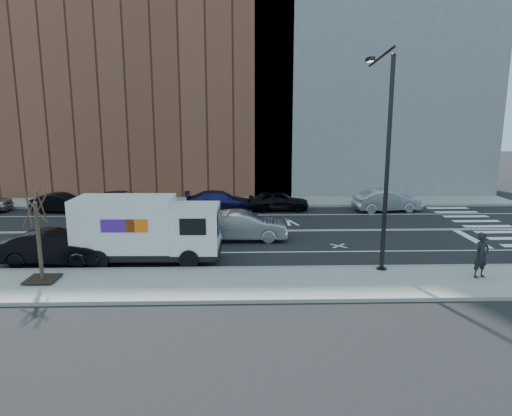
{
  "coord_description": "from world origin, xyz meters",
  "views": [
    {
      "loc": [
        1.06,
        -25.95,
        6.63
      ],
      "look_at": [
        1.8,
        -0.16,
        1.4
      ],
      "focal_mm": 32.0,
      "sensor_mm": 36.0,
      "label": 1
    }
  ],
  "objects": [
    {
      "name": "road_markings",
      "position": [
        0.0,
        0.0,
        0.0
      ],
      "size": [
        40.0,
        8.6,
        0.01
      ],
      "primitive_type": null,
      "color": "white",
      "rests_on": "ground"
    },
    {
      "name": "sidewalk_near",
      "position": [
        0.0,
        -8.8,
        0.07
      ],
      "size": [
        44.0,
        3.6,
        0.15
      ],
      "primitive_type": "cube",
      "color": "gray",
      "rests_on": "ground"
    },
    {
      "name": "near_parked_rear_a",
      "position": [
        -7.5,
        -5.85,
        0.77
      ],
      "size": [
        4.79,
        1.93,
        1.55
      ],
      "primitive_type": "imported",
      "rotation": [
        0.0,
        0.0,
        1.51
      ],
      "color": "black",
      "rests_on": "ground"
    },
    {
      "name": "streetlight",
      "position": [
        7.0,
        -6.91,
        5.08
      ],
      "size": [
        0.44,
        4.02,
        9.34
      ],
      "color": "black",
      "rests_on": "ground"
    },
    {
      "name": "bldg_brick",
      "position": [
        -8.0,
        15.6,
        11.0
      ],
      "size": [
        26.0,
        10.0,
        22.0
      ],
      "primitive_type": "cube",
      "color": "brown",
      "rests_on": "ground"
    },
    {
      "name": "bldg_concrete",
      "position": [
        12.0,
        15.6,
        13.0
      ],
      "size": [
        20.0,
        10.0,
        26.0
      ],
      "primitive_type": "cube",
      "color": "slate",
      "rests_on": "ground"
    },
    {
      "name": "sidewalk_far",
      "position": [
        0.0,
        8.8,
        0.07
      ],
      "size": [
        44.0,
        3.6,
        0.15
      ],
      "primitive_type": "cube",
      "color": "gray",
      "rests_on": "ground"
    },
    {
      "name": "ground",
      "position": [
        0.0,
        0.0,
        0.0
      ],
      "size": [
        120.0,
        120.0,
        0.0
      ],
      "primitive_type": "plane",
      "color": "black",
      "rests_on": "ground"
    },
    {
      "name": "curb_far",
      "position": [
        0.0,
        7.0,
        0.08
      ],
      "size": [
        44.0,
        0.25,
        0.17
      ],
      "primitive_type": "cube",
      "color": "gray",
      "rests_on": "ground"
    },
    {
      "name": "fedex_van",
      "position": [
        -3.38,
        -5.6,
        1.59
      ],
      "size": [
        6.66,
        2.47,
        3.02
      ],
      "rotation": [
        0.0,
        0.0,
        -0.02
      ],
      "color": "black",
      "rests_on": "ground"
    },
    {
      "name": "far_parked_b",
      "position": [
        -11.63,
        5.67,
        0.67
      ],
      "size": [
        4.19,
        1.85,
        1.34
      ],
      "primitive_type": "imported",
      "rotation": [
        0.0,
        0.0,
        1.46
      ],
      "color": "black",
      "rests_on": "ground"
    },
    {
      "name": "crosswalk",
      "position": [
        16.0,
        0.0,
        0.0
      ],
      "size": [
        3.0,
        14.0,
        0.01
      ],
      "primitive_type": null,
      "color": "white",
      "rests_on": "ground"
    },
    {
      "name": "pedestrian",
      "position": [
        10.7,
        -8.52,
        1.09
      ],
      "size": [
        0.8,
        0.66,
        1.87
      ],
      "primitive_type": "imported",
      "rotation": [
        0.0,
        0.0,
        0.35
      ],
      "color": "black",
      "rests_on": "sidewalk_near"
    },
    {
      "name": "street_tree",
      "position": [
        -7.0,
        -8.4,
        1.45
      ],
      "size": [
        1.2,
        1.2,
        3.75
      ],
      "color": "black",
      "rests_on": "ground"
    },
    {
      "name": "driving_sedan",
      "position": [
        1.02,
        -2.0,
        0.78
      ],
      "size": [
        4.77,
        1.69,
        1.57
      ],
      "primitive_type": "imported",
      "rotation": [
        0.0,
        0.0,
        1.58
      ],
      "color": "#B1B2B7",
      "rests_on": "ground"
    },
    {
      "name": "curb_near",
      "position": [
        0.0,
        -7.0,
        0.08
      ],
      "size": [
        44.0,
        0.25,
        0.17
      ],
      "primitive_type": "cube",
      "color": "gray",
      "rests_on": "ground"
    },
    {
      "name": "far_parked_e",
      "position": [
        3.54,
        5.77,
        0.73
      ],
      "size": [
        4.32,
        1.78,
        1.46
      ],
      "primitive_type": "imported",
      "rotation": [
        0.0,
        0.0,
        1.56
      ],
      "color": "black",
      "rests_on": "ground"
    },
    {
      "name": "far_parked_c",
      "position": [
        -7.44,
        6.06,
        0.7
      ],
      "size": [
        5.09,
        2.43,
        1.4
      ],
      "primitive_type": "imported",
      "rotation": [
        0.0,
        0.0,
        1.55
      ],
      "color": "#43454A",
      "rests_on": "ground"
    },
    {
      "name": "far_parked_d",
      "position": [
        -0.56,
        5.75,
        0.72
      ],
      "size": [
        5.12,
        2.49,
        1.43
      ],
      "primitive_type": "imported",
      "rotation": [
        0.0,
        0.0,
        1.67
      ],
      "color": "#16194E",
      "rests_on": "ground"
    },
    {
      "name": "far_parked_f",
      "position": [
        11.2,
        5.36,
        0.77
      ],
      "size": [
        4.81,
        2.1,
        1.54
      ],
      "primitive_type": "imported",
      "rotation": [
        0.0,
        0.0,
        1.67
      ],
      "color": "#AEAEB3",
      "rests_on": "ground"
    }
  ]
}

